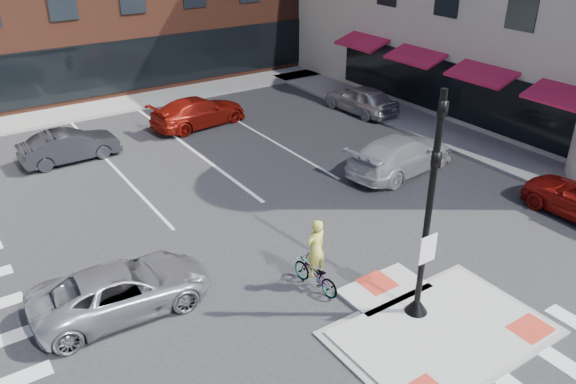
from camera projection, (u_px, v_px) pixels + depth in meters
ground at (427, 323)px, 14.45m from camera, size 120.00×120.00×0.00m
refuge_island at (434, 327)px, 14.23m from camera, size 5.40×4.65×0.13m
sidewalk_e at (431, 127)px, 27.19m from camera, size 3.00×24.00×0.15m
sidewalk_n at (180, 93)px, 32.19m from camera, size 26.00×3.00×0.15m
signal_pole at (425, 238)px, 13.67m from camera, size 0.60×0.60×5.98m
silver_suv at (122, 289)px, 14.66m from camera, size 4.75×2.34×1.30m
white_pickup at (401, 154)px, 22.45m from camera, size 5.38×2.82×1.49m
bg_car_dark at (70, 146)px, 23.47m from camera, size 4.05×1.50×1.32m
bg_car_silver at (361, 99)px, 29.02m from camera, size 1.96×4.35×1.45m
bg_car_red at (199, 112)px, 27.27m from camera, size 5.07×2.62×1.40m
cyclist at (315, 266)px, 15.46m from camera, size 0.78×1.77×2.17m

